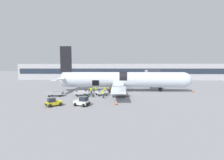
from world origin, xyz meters
The scene contains 19 objects.
ground_plane centered at (0.00, 0.00, 0.00)m, with size 500.00×500.00×0.00m, color gray.
terminal_strip centered at (0.00, 44.31, 4.09)m, with size 109.08×12.07×8.18m.
jet_bridge_stub centered at (7.09, 7.29, 4.25)m, with size 3.12×8.30×5.74m.
airplane centered at (-2.03, 2.06, 2.98)m, with size 35.70×29.21×11.79m.
baggage_tug_lead centered at (-8.72, -13.37, 0.64)m, with size 2.73×2.37×1.51m.
baggage_tug_mid centered at (-13.33, -13.74, 0.55)m, with size 2.65×2.50×1.31m.
baggage_cart_loading centered at (-6.50, -4.19, 0.56)m, with size 3.38×2.64×1.12m.
baggage_cart_queued centered at (-10.87, -4.58, 0.58)m, with size 3.92×2.86×1.17m.
baggage_cart_empty centered at (-16.34, -5.51, 0.48)m, with size 4.13×1.98×0.99m.
ground_crew_loader_a centered at (-5.90, -6.96, 0.93)m, with size 0.47×0.62×1.77m.
ground_crew_loader_b centered at (-8.25, -1.25, 0.95)m, with size 0.56×0.60×1.81m.
ground_crew_driver centered at (-4.40, -1.61, 0.84)m, with size 0.51×0.51×1.60m.
ground_crew_supervisor centered at (-5.88, -1.96, 0.97)m, with size 0.62×0.57×1.85m.
ground_crew_helper centered at (-9.15, -2.63, 0.91)m, with size 0.61×0.49×1.74m.
suitcase_on_tarmac_upright centered at (-8.99, -6.22, 0.32)m, with size 0.41×0.28×0.75m.
suitcase_on_tarmac_spare centered at (-8.15, -6.07, 0.28)m, with size 0.53×0.33×0.65m.
safety_cone_nose centered at (16.28, 1.56, 0.33)m, with size 0.63×0.63×0.70m.
safety_cone_engine_left centered at (-3.17, -12.52, 0.37)m, with size 0.49×0.49×0.78m.
safety_cone_wingtip centered at (-0.76, -5.31, 0.36)m, with size 0.53×0.53×0.77m.
Camera 1 is at (-3.00, -37.11, 6.14)m, focal length 24.00 mm.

